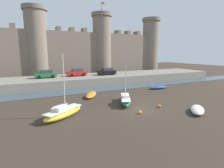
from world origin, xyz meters
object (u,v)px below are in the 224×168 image
(rowboat_near_channel_left, at_px, (197,110))
(rowboat_midflat_left, at_px, (91,95))
(car_quay_east, at_px, (77,72))
(sailboat_foreground_right, at_px, (125,100))
(car_quay_centre_west, at_px, (107,71))
(rowboat_foreground_left, at_px, (158,87))
(sailboat_near_channel_right, at_px, (63,113))
(mooring_buoy_mid_mud, at_px, (159,106))
(mooring_buoy_near_shore, at_px, (140,112))
(car_quay_west, at_px, (46,74))

(rowboat_near_channel_left, xyz_separation_m, rowboat_midflat_left, (-8.46, 12.01, -0.02))
(rowboat_midflat_left, bearing_deg, car_quay_east, 85.10)
(sailboat_foreground_right, bearing_deg, car_quay_centre_west, 74.08)
(rowboat_foreground_left, height_order, rowboat_near_channel_left, rowboat_near_channel_left)
(sailboat_near_channel_right, bearing_deg, rowboat_foreground_left, 21.17)
(sailboat_near_channel_right, bearing_deg, car_quay_east, 71.61)
(rowboat_foreground_left, relative_size, mooring_buoy_mid_mud, 10.00)
(sailboat_near_channel_right, relative_size, car_quay_centre_west, 1.59)
(mooring_buoy_near_shore, distance_m, car_quay_east, 22.11)
(sailboat_foreground_right, relative_size, rowboat_near_channel_left, 1.53)
(sailboat_foreground_right, relative_size, mooring_buoy_near_shore, 14.57)
(rowboat_foreground_left, bearing_deg, rowboat_near_channel_left, -111.30)
(sailboat_foreground_right, relative_size, mooring_buoy_mid_mud, 14.61)
(rowboat_foreground_left, distance_m, sailboat_foreground_right, 11.67)
(rowboat_midflat_left, bearing_deg, mooring_buoy_mid_mud, -55.92)
(rowboat_foreground_left, relative_size, rowboat_midflat_left, 0.89)
(rowboat_near_channel_left, bearing_deg, car_quay_centre_west, 91.78)
(car_quay_centre_west, height_order, car_quay_west, same)
(sailboat_foreground_right, bearing_deg, rowboat_near_channel_left, -49.93)
(sailboat_foreground_right, distance_m, car_quay_centre_west, 17.61)
(rowboat_near_channel_left, bearing_deg, rowboat_midflat_left, 125.18)
(rowboat_near_channel_left, height_order, mooring_buoy_near_shore, rowboat_near_channel_left)
(sailboat_foreground_right, xyz_separation_m, car_quay_east, (-1.87, 17.82, 1.90))
(mooring_buoy_near_shore, bearing_deg, sailboat_foreground_right, 82.51)
(sailboat_foreground_right, distance_m, mooring_buoy_near_shore, 4.18)
(mooring_buoy_mid_mud, height_order, car_quay_centre_west, car_quay_centre_west)
(mooring_buoy_near_shore, xyz_separation_m, car_quay_centre_west, (5.34, 20.96, 2.27))
(car_quay_centre_west, xyz_separation_m, car_quay_east, (-6.68, 0.98, 0.00))
(rowboat_near_channel_left, height_order, car_quay_west, car_quay_west)
(rowboat_foreground_left, bearing_deg, sailboat_near_channel_right, -158.83)
(rowboat_foreground_left, xyz_separation_m, mooring_buoy_mid_mud, (-7.32, -8.81, -0.14))
(car_quay_west, bearing_deg, rowboat_midflat_left, -66.50)
(sailboat_near_channel_right, distance_m, car_quay_centre_west, 22.76)
(sailboat_foreground_right, height_order, mooring_buoy_near_shore, sailboat_foreground_right)
(rowboat_midflat_left, xyz_separation_m, car_quay_centre_west, (7.74, 11.40, 2.11))
(sailboat_near_channel_right, relative_size, rowboat_midflat_left, 1.59)
(mooring_buoy_near_shore, bearing_deg, sailboat_near_channel_right, 162.32)
(mooring_buoy_mid_mud, bearing_deg, car_quay_east, 102.86)
(sailboat_foreground_right, bearing_deg, mooring_buoy_near_shore, -97.49)
(rowboat_midflat_left, height_order, car_quay_centre_west, car_quay_centre_west)
(rowboat_foreground_left, height_order, mooring_buoy_mid_mud, rowboat_foreground_left)
(rowboat_midflat_left, height_order, mooring_buoy_mid_mud, rowboat_midflat_left)
(rowboat_midflat_left, bearing_deg, car_quay_west, 113.50)
(rowboat_foreground_left, height_order, car_quay_west, car_quay_west)
(sailboat_foreground_right, distance_m, car_quay_east, 18.02)
(car_quay_centre_west, bearing_deg, car_quay_east, 171.61)
(rowboat_midflat_left, relative_size, mooring_buoy_mid_mud, 11.27)
(mooring_buoy_mid_mud, relative_size, car_quay_west, 0.09)
(rowboat_near_channel_left, xyz_separation_m, car_quay_west, (-13.77, 24.20, 2.10))
(car_quay_centre_west, distance_m, car_quay_east, 6.75)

